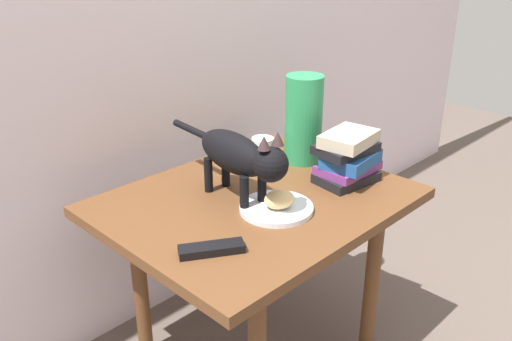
% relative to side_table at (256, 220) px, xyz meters
% --- Properties ---
extents(side_table, '(0.80, 0.65, 0.55)m').
position_rel_side_table_xyz_m(side_table, '(0.00, 0.00, 0.00)').
color(side_table, brown).
rests_on(side_table, ground).
extents(plate, '(0.19, 0.19, 0.01)m').
position_rel_side_table_xyz_m(plate, '(-0.02, -0.09, 0.08)').
color(plate, silver).
rests_on(plate, side_table).
extents(bread_roll, '(0.10, 0.09, 0.05)m').
position_rel_side_table_xyz_m(bread_roll, '(-0.02, -0.11, 0.11)').
color(bread_roll, '#E0BC7A').
rests_on(bread_roll, plate).
extents(cat, '(0.12, 0.48, 0.23)m').
position_rel_side_table_xyz_m(cat, '(-0.05, 0.01, 0.20)').
color(cat, black).
rests_on(cat, side_table).
extents(book_stack, '(0.20, 0.15, 0.15)m').
position_rel_side_table_xyz_m(book_stack, '(0.26, -0.12, 0.15)').
color(book_stack, black).
rests_on(book_stack, side_table).
extents(green_vase, '(0.12, 0.12, 0.28)m').
position_rel_side_table_xyz_m(green_vase, '(0.29, 0.08, 0.21)').
color(green_vase, '#288C51').
rests_on(green_vase, side_table).
extents(candle_jar, '(0.07, 0.07, 0.08)m').
position_rel_side_table_xyz_m(candle_jar, '(0.18, 0.15, 0.11)').
color(candle_jar, silver).
rests_on(candle_jar, side_table).
extents(tv_remote, '(0.15, 0.12, 0.02)m').
position_rel_side_table_xyz_m(tv_remote, '(-0.27, -0.13, 0.08)').
color(tv_remote, black).
rests_on(tv_remote, side_table).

